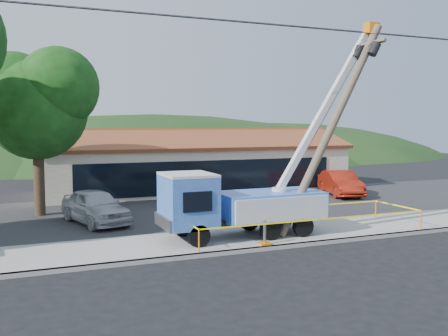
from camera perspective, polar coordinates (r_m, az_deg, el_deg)
name	(u,v)px	position (r m, az deg, el deg)	size (l,w,h in m)	color
ground	(270,267)	(17.71, 5.32, -11.17)	(120.00, 120.00, 0.00)	black
curb	(245,251)	(19.51, 2.41, -9.40)	(60.00, 0.25, 0.15)	#A9A79E
sidewalk	(226,240)	(21.20, 0.23, -8.23)	(60.00, 4.00, 0.15)	#A9A79E
parking_lot	(172,210)	(28.60, -5.97, -4.84)	(60.00, 12.00, 0.10)	#28282B
strip_mall	(193,166)	(37.13, -3.57, 0.29)	(22.50, 8.53, 4.67)	beige
tree_lot	(37,100)	(28.09, -20.63, 7.30)	(6.30, 5.60, 8.94)	#332316
hill_center	(154,159)	(72.47, -8.03, 1.05)	(89.60, 64.00, 32.00)	#153613
hill_east	(276,155)	(79.81, 6.02, 1.43)	(72.80, 52.00, 26.00)	#153613
utility_truck	(239,201)	(21.20, 1.77, -3.79)	(10.21, 3.78, 9.40)	black
leaning_pole	(336,118)	(22.53, 12.67, 5.63)	(5.17, 2.01, 9.32)	brown
caution_tape	(301,217)	(22.47, 8.83, -5.54)	(10.79, 3.17, 0.92)	orange
car_silver	(96,225)	(25.37, -14.44, -6.35)	(1.99, 4.94, 1.68)	#B7B9BF
car_red	(340,197)	(34.98, 13.14, -3.23)	(1.78, 5.11, 1.68)	#9D1F0F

